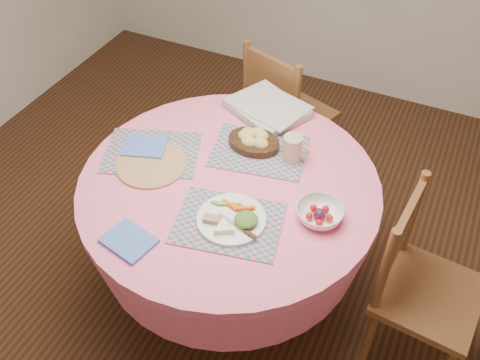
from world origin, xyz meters
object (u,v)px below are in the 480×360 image
(dinner_plate, at_px, (232,219))
(bread_bowl, at_px, (254,139))
(dining_table, at_px, (230,214))
(chair_right, at_px, (419,284))
(latte_mug, at_px, (293,149))
(fruit_bowl, at_px, (320,214))
(chair_back, at_px, (284,113))
(wicker_trivet, at_px, (152,164))

(dinner_plate, bearing_deg, bread_bowl, 104.01)
(dining_table, distance_m, chair_right, 0.83)
(latte_mug, relative_size, fruit_bowl, 0.61)
(dining_table, bearing_deg, fruit_bowl, -5.26)
(chair_back, bearing_deg, latte_mug, 131.83)
(bread_bowl, relative_size, fruit_bowl, 1.18)
(wicker_trivet, bearing_deg, dining_table, 8.22)
(chair_right, xyz_separation_m, dinner_plate, (-0.72, -0.26, 0.31))
(dinner_plate, bearing_deg, fruit_bowl, 29.02)
(dinner_plate, relative_size, latte_mug, 2.22)
(chair_back, relative_size, wicker_trivet, 3.00)
(chair_right, distance_m, dinner_plate, 0.82)
(chair_back, bearing_deg, bread_bowl, 117.10)
(chair_back, height_order, wicker_trivet, chair_back)
(chair_back, xyz_separation_m, latte_mug, (0.28, -0.66, 0.35))
(latte_mug, bearing_deg, dining_table, -128.64)
(dinner_plate, bearing_deg, dining_table, 119.42)
(dining_table, relative_size, chair_right, 1.40)
(chair_back, height_order, bread_bowl, chair_back)
(bread_bowl, bearing_deg, fruit_bowl, -35.50)
(latte_mug, bearing_deg, wicker_trivet, -151.80)
(dining_table, relative_size, dinner_plate, 4.72)
(dining_table, distance_m, bread_bowl, 0.34)
(dining_table, xyz_separation_m, chair_back, (-0.10, 0.89, -0.09))
(chair_right, bearing_deg, latte_mug, 80.56)
(chair_right, bearing_deg, chair_back, 53.76)
(bread_bowl, bearing_deg, dining_table, -90.01)
(fruit_bowl, bearing_deg, chair_right, 12.55)
(wicker_trivet, relative_size, dinner_plate, 1.14)
(dining_table, relative_size, wicker_trivet, 4.13)
(latte_mug, height_order, fruit_bowl, latte_mug)
(wicker_trivet, distance_m, dinner_plate, 0.47)
(dining_table, relative_size, latte_mug, 10.46)
(bread_bowl, bearing_deg, dinner_plate, -75.99)
(wicker_trivet, distance_m, bread_bowl, 0.45)
(bread_bowl, relative_size, latte_mug, 1.94)
(latte_mug, distance_m, fruit_bowl, 0.35)
(dining_table, bearing_deg, chair_back, 96.13)
(latte_mug, bearing_deg, chair_right, -15.16)
(chair_back, xyz_separation_m, bread_bowl, (0.10, -0.64, 0.32))
(dinner_plate, bearing_deg, chair_back, 100.77)
(wicker_trivet, bearing_deg, fruit_bowl, 0.94)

